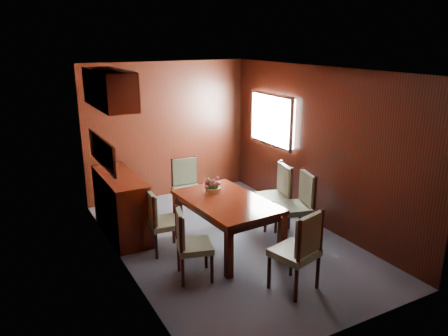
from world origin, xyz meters
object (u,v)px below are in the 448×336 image
chair_right_near (299,202)px  chair_head (300,248)px  flower_centerpiece (213,184)px  dining_table (226,206)px  sideboard (121,205)px  chair_left_near (189,241)px

chair_right_near → chair_head: 1.43m
chair_right_near → flower_centerpiece: size_ratio=4.02×
chair_head → flower_centerpiece: size_ratio=4.02×
dining_table → sideboard: bearing=131.2°
chair_right_near → dining_table: bearing=93.2°
dining_table → chair_left_near: 0.92m
chair_right_near → flower_centerpiece: bearing=77.7°
sideboard → chair_right_near: (2.20, -1.34, 0.09)m
chair_right_near → chair_head: size_ratio=1.00×
chair_left_near → dining_table: bearing=137.5°
chair_left_near → chair_head: size_ratio=0.90×
sideboard → dining_table: size_ratio=0.90×
chair_head → chair_right_near: bearing=37.2°
chair_right_near → chair_head: (-0.87, -1.13, 0.00)m
chair_right_near → chair_head: same height
dining_table → chair_head: bearing=-85.5°
chair_left_near → chair_head: bearing=64.1°
dining_table → chair_left_near: size_ratio=1.77×
dining_table → flower_centerpiece: (-0.03, 0.34, 0.22)m
flower_centerpiece → chair_right_near: bearing=-27.0°
chair_left_near → sideboard: bearing=-152.3°
chair_left_near → chair_head: (0.97, -0.85, 0.06)m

